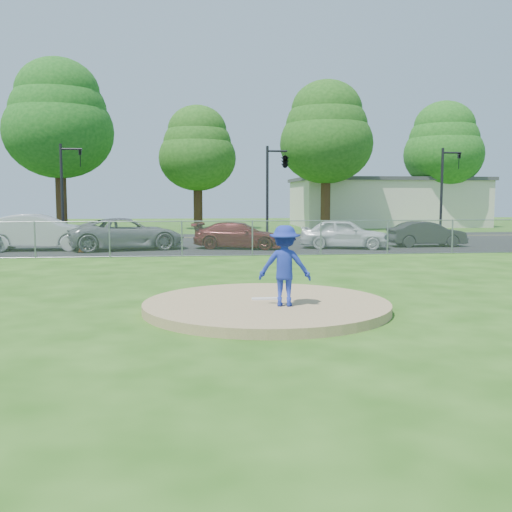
# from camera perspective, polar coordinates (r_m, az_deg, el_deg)

# --- Properties ---
(ground) EXTENTS (120.00, 120.00, 0.00)m
(ground) POSITION_cam_1_polar(r_m,az_deg,el_deg) (22.44, -2.35, -0.52)
(ground) COLOR #204E11
(ground) RESTS_ON ground
(pitchers_mound) EXTENTS (5.40, 5.40, 0.20)m
(pitchers_mound) POSITION_cam_1_polar(r_m,az_deg,el_deg) (12.58, 1.05, -4.99)
(pitchers_mound) COLOR #9A7F54
(pitchers_mound) RESTS_ON ground
(pitching_rubber) EXTENTS (0.60, 0.15, 0.04)m
(pitching_rubber) POSITION_cam_1_polar(r_m,az_deg,el_deg) (12.75, 0.93, -4.29)
(pitching_rubber) COLOR white
(pitching_rubber) RESTS_ON pitchers_mound
(chain_link_fence) EXTENTS (40.00, 0.06, 1.50)m
(chain_link_fence) POSITION_cam_1_polar(r_m,az_deg,el_deg) (24.36, -2.71, 1.75)
(chain_link_fence) COLOR gray
(chain_link_fence) RESTS_ON ground
(parking_lot) EXTENTS (50.00, 8.00, 0.01)m
(parking_lot) POSITION_cam_1_polar(r_m,az_deg,el_deg) (28.90, -3.31, 0.89)
(parking_lot) COLOR black
(parking_lot) RESTS_ON ground
(street) EXTENTS (60.00, 7.00, 0.01)m
(street) POSITION_cam_1_polar(r_m,az_deg,el_deg) (36.37, -3.99, 1.87)
(street) COLOR black
(street) RESTS_ON ground
(commercial_building) EXTENTS (16.40, 9.40, 4.30)m
(commercial_building) POSITION_cam_1_polar(r_m,az_deg,el_deg) (53.26, 12.81, 5.28)
(commercial_building) COLOR beige
(commercial_building) RESTS_ON ground
(tree_left) EXTENTS (7.84, 7.84, 12.53)m
(tree_left) POSITION_cam_1_polar(r_m,az_deg,el_deg) (44.63, -19.14, 12.89)
(tree_left) COLOR #351F13
(tree_left) RESTS_ON ground
(tree_center) EXTENTS (6.16, 6.16, 9.84)m
(tree_center) POSITION_cam_1_polar(r_m,az_deg,el_deg) (46.43, -5.88, 10.68)
(tree_center) COLOR #341E13
(tree_center) RESTS_ON ground
(tree_right) EXTENTS (7.28, 7.28, 11.63)m
(tree_right) POSITION_cam_1_polar(r_m,az_deg,el_deg) (45.81, 7.04, 12.22)
(tree_right) COLOR #3A2315
(tree_right) RESTS_ON ground
(tree_far_right) EXTENTS (6.72, 6.72, 10.74)m
(tree_far_right) POSITION_cam_1_polar(r_m,az_deg,el_deg) (52.18, 18.26, 10.52)
(tree_far_right) COLOR #392614
(tree_far_right) RESTS_ON ground
(traffic_signal_left) EXTENTS (1.28, 0.20, 5.60)m
(traffic_signal_left) POSITION_cam_1_polar(r_m,az_deg,el_deg) (34.99, -18.47, 6.95)
(traffic_signal_left) COLOR black
(traffic_signal_left) RESTS_ON ground
(traffic_signal_center) EXTENTS (1.42, 2.48, 5.60)m
(traffic_signal_center) POSITION_cam_1_polar(r_m,az_deg,el_deg) (34.77, 2.74, 9.30)
(traffic_signal_center) COLOR black
(traffic_signal_center) RESTS_ON ground
(traffic_signal_right) EXTENTS (1.28, 0.20, 5.60)m
(traffic_signal_right) POSITION_cam_1_polar(r_m,az_deg,el_deg) (37.76, 18.41, 6.84)
(traffic_signal_right) COLOR black
(traffic_signal_right) RESTS_ON ground
(pitcher) EXTENTS (1.21, 0.86, 1.69)m
(pitcher) POSITION_cam_1_polar(r_m,az_deg,el_deg) (11.93, 2.89, -0.98)
(pitcher) COLOR #1C2E9C
(pitcher) RESTS_ON pitchers_mound
(traffic_cone) EXTENTS (0.39, 0.39, 0.75)m
(traffic_cone) POSITION_cam_1_polar(r_m,az_deg,el_deg) (27.28, -16.96, 1.16)
(traffic_cone) COLOR #F5440C
(traffic_cone) RESTS_ON parking_lot
(parked_car_white) EXTENTS (5.22, 1.87, 1.71)m
(parked_car_white) POSITION_cam_1_polar(r_m,az_deg,el_deg) (28.93, -20.82, 2.24)
(parked_car_white) COLOR silver
(parked_car_white) RESTS_ON parking_lot
(parked_car_gray) EXTENTS (5.95, 3.87, 1.52)m
(parked_car_gray) POSITION_cam_1_polar(r_m,az_deg,el_deg) (28.10, -12.80, 2.18)
(parked_car_gray) COLOR slate
(parked_car_gray) RESTS_ON parking_lot
(parked_car_darkred) EXTENTS (4.80, 2.97, 1.30)m
(parked_car_darkred) POSITION_cam_1_polar(r_m,az_deg,el_deg) (27.95, -1.69, 2.07)
(parked_car_darkred) COLOR #5A1617
(parked_car_darkred) RESTS_ON parking_lot
(parked_car_pearl) EXTENTS (4.62, 2.98, 1.46)m
(parked_car_pearl) POSITION_cam_1_polar(r_m,az_deg,el_deg) (28.43, 8.83, 2.24)
(parked_car_pearl) COLOR silver
(parked_car_pearl) RESTS_ON parking_lot
(parked_car_charcoal) EXTENTS (3.91, 1.37, 1.29)m
(parked_car_charcoal) POSITION_cam_1_polar(r_m,az_deg,el_deg) (30.51, 16.68, 2.13)
(parked_car_charcoal) COLOR #232426
(parked_car_charcoal) RESTS_ON parking_lot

